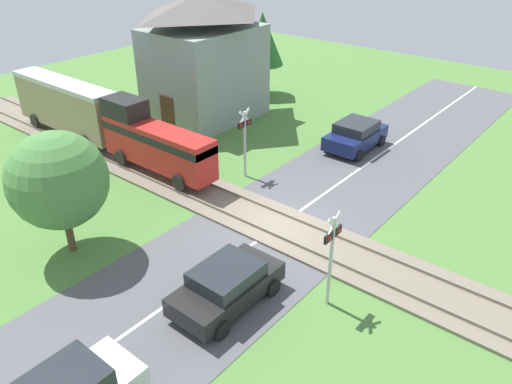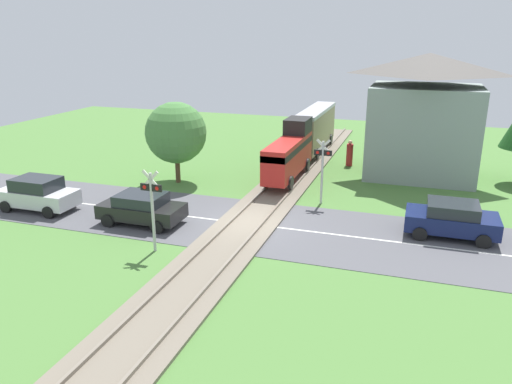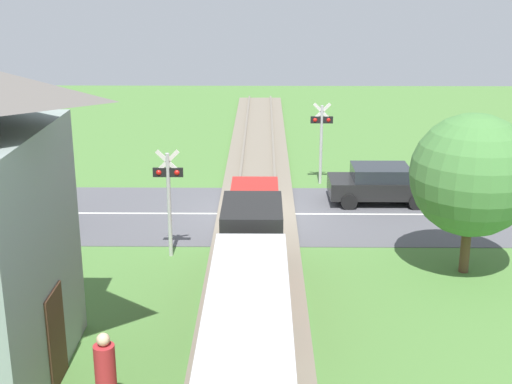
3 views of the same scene
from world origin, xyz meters
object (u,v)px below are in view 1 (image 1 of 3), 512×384
object	(u,v)px
crossing_signal_west_approach	(332,249)
station_building	(204,60)
car_near_crossing	(227,285)
car_far_side	(356,135)
pedestrian_by_station	(139,121)
train	(102,119)
crossing_signal_east_approach	(245,134)

from	to	relation	value
crossing_signal_west_approach	station_building	distance (m)	17.88
crossing_signal_west_approach	car_near_crossing	bearing A→B (deg)	129.45
car_near_crossing	crossing_signal_west_approach	distance (m)	3.51
car_far_side	pedestrian_by_station	xyz separation A→B (m)	(-5.87, 10.56, -0.02)
train	pedestrian_by_station	bearing A→B (deg)	13.68
car_far_side	crossing_signal_east_approach	size ratio (longest dim) A/B	1.13
car_near_crossing	crossing_signal_west_approach	xyz separation A→B (m)	(2.05, -2.49, 1.39)
train	car_far_side	bearing A→B (deg)	-48.56
crossing_signal_west_approach	crossing_signal_east_approach	bearing A→B (deg)	56.59
train	station_building	world-z (taller)	station_building
car_near_crossing	pedestrian_by_station	size ratio (longest dim) A/B	2.24
crossing_signal_west_approach	station_building	size ratio (longest dim) A/B	0.46
car_near_crossing	crossing_signal_west_approach	size ratio (longest dim) A/B	1.13
crossing_signal_west_approach	pedestrian_by_station	xyz separation A→B (m)	(5.43, 15.93, -1.36)
car_near_crossing	crossing_signal_east_approach	size ratio (longest dim) A/B	1.13
car_near_crossing	crossing_signal_east_approach	bearing A→B (deg)	36.60
crossing_signal_west_approach	crossing_signal_east_approach	size ratio (longest dim) A/B	1.00
crossing_signal_east_approach	pedestrian_by_station	xyz separation A→B (m)	(0.25, 8.08, -1.36)
station_building	car_far_side	bearing A→B (deg)	-81.05
train	car_far_side	xyz separation A→B (m)	(8.72, -9.87, -1.07)
car_far_side	crossing_signal_west_approach	world-z (taller)	crossing_signal_west_approach
car_near_crossing	pedestrian_by_station	distance (m)	15.38
crossing_signal_west_approach	crossing_signal_east_approach	distance (m)	9.41
train	station_building	distance (m)	7.41
pedestrian_by_station	car_near_crossing	bearing A→B (deg)	-119.09
crossing_signal_east_approach	station_building	world-z (taller)	station_building
pedestrian_by_station	crossing_signal_west_approach	bearing A→B (deg)	-108.83
train	pedestrian_by_station	distance (m)	3.12
car_near_crossing	car_far_side	size ratio (longest dim) A/B	1.01
crossing_signal_east_approach	station_building	size ratio (longest dim) A/B	0.46
train	car_near_crossing	world-z (taller)	train
train	pedestrian_by_station	xyz separation A→B (m)	(2.84, 0.69, -1.09)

